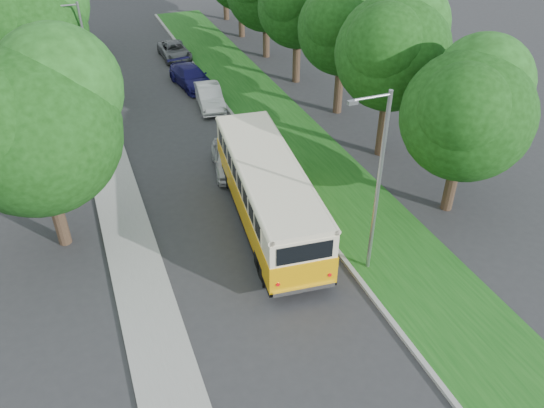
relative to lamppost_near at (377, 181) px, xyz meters
name	(u,v)px	position (x,y,z in m)	size (l,w,h in m)	color
ground	(252,257)	(-4.21, 2.50, -4.37)	(120.00, 120.00, 0.00)	#2D2D30
curb	(284,182)	(-0.61, 7.50, -4.29)	(0.20, 70.00, 0.15)	gray
grass_verge	(325,174)	(1.74, 7.50, -4.30)	(4.50, 70.00, 0.13)	#164B14
sidewalk	(123,216)	(-9.01, 7.50, -4.31)	(2.20, 70.00, 0.12)	gray
treeline	(203,9)	(-1.06, 20.49, 1.56)	(24.27, 41.91, 9.46)	#332319
lamppost_near	(377,181)	(0.00, 0.00, 0.00)	(1.71, 0.16, 8.00)	gray
lamppost_far	(87,61)	(-8.91, 18.50, -0.25)	(1.71, 0.16, 7.50)	gray
warning_sign	(106,124)	(-8.71, 14.48, -2.66)	(0.56, 0.10, 2.50)	gray
vintage_bus	(268,193)	(-2.65, 4.61, -2.73)	(2.83, 11.01, 3.27)	#FFB008
car_silver	(228,159)	(-2.92, 9.90, -3.67)	(1.66, 4.13, 1.41)	#BBBBC0
car_white	(209,97)	(-1.58, 18.42, -3.64)	(1.54, 4.41, 1.45)	silver
car_blue	(191,77)	(-1.83, 22.42, -3.64)	(2.04, 5.01, 1.45)	#141353
car_grey	(175,51)	(-1.63, 28.84, -3.73)	(2.13, 4.61, 1.28)	#55585D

